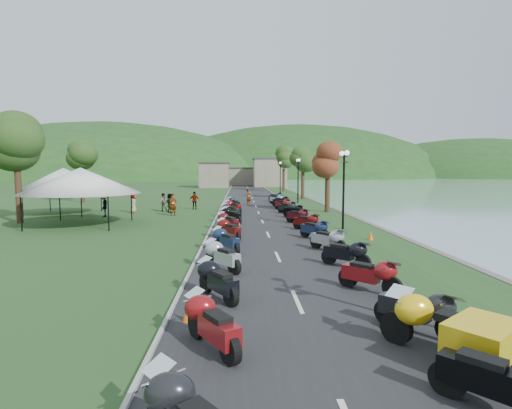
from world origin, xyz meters
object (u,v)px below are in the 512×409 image
object	(u,v)px
yellow_trike	(443,330)
pedestrian_b	(163,211)
vendor_tent_main	(81,197)
pedestrian_a	(173,216)
pedestrian_c	(104,217)

from	to	relation	value
yellow_trike	pedestrian_b	world-z (taller)	yellow_trike
vendor_tent_main	pedestrian_a	world-z (taller)	vendor_tent_main
vendor_tent_main	pedestrian_a	bearing A→B (deg)	45.73
yellow_trike	pedestrian_b	distance (m)	31.60
pedestrian_c	vendor_tent_main	bearing A→B (deg)	-13.49
yellow_trike	vendor_tent_main	size ratio (longest dim) A/B	0.51
yellow_trike	pedestrian_a	world-z (taller)	yellow_trike
vendor_tent_main	pedestrian_b	size ratio (longest dim) A/B	3.23
yellow_trike	pedestrian_c	xyz separation A→B (m)	(-15.17, 25.09, -0.63)
vendor_tent_main	pedestrian_b	world-z (taller)	vendor_tent_main
pedestrian_b	pedestrian_c	xyz separation A→B (m)	(-3.93, -4.44, 0.00)
pedestrian_a	yellow_trike	bearing A→B (deg)	-106.65
yellow_trike	vendor_tent_main	bearing A→B (deg)	-1.62
pedestrian_c	pedestrian_a	bearing A→B (deg)	82.57
pedestrian_a	pedestrian_c	xyz separation A→B (m)	(-5.48, -0.71, 0.00)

